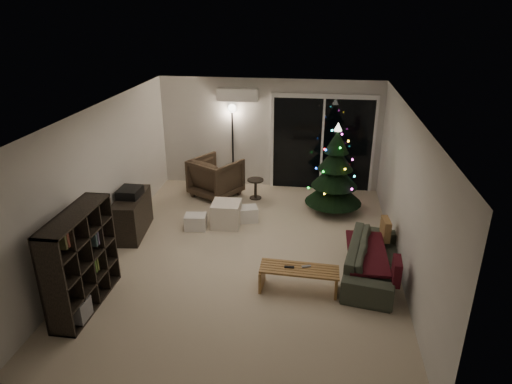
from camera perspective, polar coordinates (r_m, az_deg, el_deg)
room at (r=8.82m, az=3.36°, el=2.64°), size 6.50×7.51×2.60m
bookshelf at (r=6.91m, az=-22.34°, el=-7.85°), size 0.57×1.48×1.44m
media_cabinet at (r=8.79m, az=-15.19°, el=-2.77°), size 0.58×1.24×0.75m
stereo at (r=8.61m, az=-15.50°, el=-0.04°), size 0.38×0.45×0.16m
armchair at (r=10.15m, az=-5.04°, el=1.85°), size 1.29×1.30×0.87m
ottoman at (r=8.84m, az=-3.72°, el=-2.77°), size 0.55×0.55×0.48m
cardboard_box_a at (r=8.81m, az=-7.54°, el=-3.72°), size 0.44×0.35×0.29m
cardboard_box_b at (r=9.04m, az=-1.17°, el=-2.76°), size 0.49×0.43×0.29m
side_table at (r=10.04m, az=-0.06°, el=0.40°), size 0.38×0.38×0.45m
floor_lamp at (r=10.63m, az=-2.92°, el=5.68°), size 0.30×0.30×1.85m
sofa at (r=7.49m, az=14.37°, el=-8.19°), size 1.07×2.00×0.55m
sofa_throw at (r=7.42m, az=13.69°, el=-7.34°), size 0.59×1.37×0.05m
cushion_a at (r=7.99m, az=15.87°, el=-4.49°), size 0.14×0.37×0.36m
cushion_b at (r=6.87m, az=17.17°, el=-9.41°), size 0.13×0.37×0.36m
coffee_table at (r=7.00m, az=5.38°, el=-10.76°), size 1.20×0.47×0.37m
remote_a at (r=6.90m, az=4.18°, el=-9.33°), size 0.15×0.04×0.02m
remote_b at (r=6.94m, az=6.30°, el=-9.23°), size 0.14×0.08×0.02m
christmas_tree at (r=9.29m, az=9.87°, el=2.88°), size 1.40×1.40×1.88m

